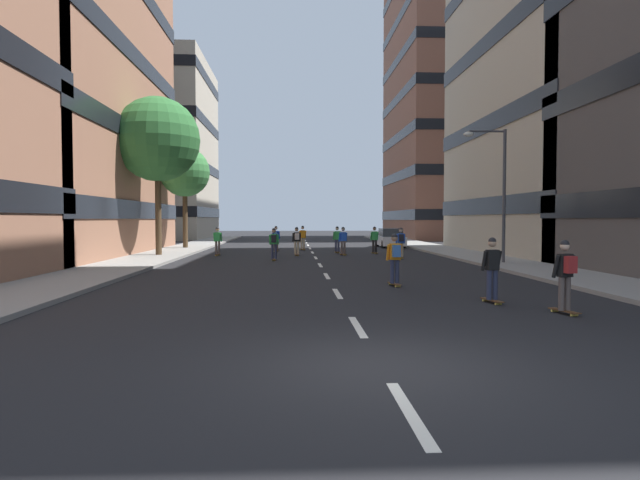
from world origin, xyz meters
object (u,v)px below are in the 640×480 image
skater_2 (274,242)px  skater_3 (337,238)px  skater_1 (276,237)px  skater_9 (297,239)px  street_tree_near (157,140)px  streetlamp_right (497,181)px  parked_car_near (390,239)px  street_tree_mid (185,172)px  skater_6 (375,239)px  skater_11 (343,239)px  skater_10 (401,241)px  skater_7 (218,240)px  skater_8 (303,237)px  skater_5 (395,256)px  skater_0 (565,272)px  skater_4 (492,267)px

skater_2 → skater_3: 7.50m
skater_1 → skater_9: 4.65m
street_tree_near → streetlamp_right: street_tree_near is taller
parked_car_near → street_tree_mid: bearing=-172.6°
skater_6 → skater_11: size_ratio=1.00×
streetlamp_right → skater_1: (-11.14, 11.65, -3.12)m
skater_3 → skater_10: 6.13m
skater_6 → skater_10: size_ratio=1.00×
skater_3 → skater_7: 7.94m
parked_car_near → skater_8: (-7.08, -3.36, 0.29)m
street_tree_mid → skater_3: street_tree_mid is taller
skater_1 → skater_6: size_ratio=1.00×
skater_9 → skater_5: bearing=-78.1°
skater_0 → skater_9: (-6.21, 20.60, 0.00)m
skater_5 → skater_7: (-8.08, 15.48, -0.03)m
skater_9 → skater_10: size_ratio=1.00×
skater_7 → street_tree_mid: bearing=115.6°
street_tree_near → skater_5: size_ratio=5.26×
skater_1 → skater_0: bearing=-73.1°
street_tree_near → skater_5: street_tree_near is taller
skater_8 → skater_3: bearing=-57.2°
street_tree_near → skater_8: (8.74, 6.71, -5.98)m
skater_8 → street_tree_near: bearing=-142.5°
skater_0 → skater_11: bearing=98.9°
parked_car_near → street_tree_mid: size_ratio=0.59×
streetlamp_right → skater_6: streetlamp_right is taller
skater_1 → skater_6: (6.53, -2.64, -0.03)m
skater_2 → skater_3: (4.00, 6.34, -0.03)m
street_tree_mid → skater_8: (8.74, -1.30, -4.74)m
streetlamp_right → skater_11: (-6.82, 7.59, -3.15)m
streetlamp_right → skater_8: (-9.24, 13.32, -3.15)m
street_tree_near → skater_8: bearing=37.5°
skater_2 → skater_10: same height
parked_car_near → skater_5: (-4.39, -24.54, 0.32)m
skater_5 → street_tree_mid: bearing=117.0°
skater_5 → skater_6: 16.98m
skater_4 → skater_3: bearing=96.3°
skater_3 → skater_11: 2.26m
parked_car_near → skater_11: skater_11 is taller
parked_car_near → skater_11: size_ratio=2.47×
street_tree_near → skater_10: (14.20, -1.97, -5.95)m
skater_2 → skater_6: 8.43m
street_tree_near → street_tree_mid: 8.11m
parked_car_near → skater_5: size_ratio=2.47×
parked_car_near → skater_9: bearing=-128.7°
skater_8 → skater_4: bearing=-79.5°
streetlamp_right → skater_9: streetlamp_right is taller
street_tree_near → skater_2: 9.68m
skater_10 → streetlamp_right: bearing=-50.8°
streetlamp_right → skater_0: bearing=-104.7°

